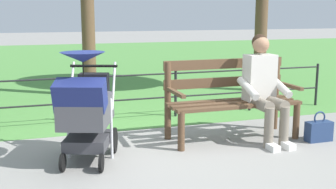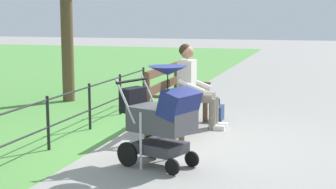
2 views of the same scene
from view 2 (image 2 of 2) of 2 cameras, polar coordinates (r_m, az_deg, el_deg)
name	(u,v)px [view 2 (image 2 of 2)]	position (r m, az deg, el deg)	size (l,w,h in m)	color
ground_plane	(164,146)	(6.78, -0.47, -5.72)	(60.00, 60.00, 0.00)	gray
park_bench	(174,96)	(7.55, 0.65, -0.15)	(1.60, 0.60, 0.96)	brown
person_on_bench	(194,83)	(7.80, 2.89, 1.24)	(0.53, 0.74, 1.28)	slate
stroller	(162,115)	(5.74, -0.63, -2.32)	(0.76, 0.99, 1.15)	black
handbag	(218,113)	(8.42, 5.62, -2.01)	(0.32, 0.14, 0.37)	navy
park_fence	(70,110)	(7.19, -10.78, -1.67)	(6.24, 0.04, 0.70)	black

